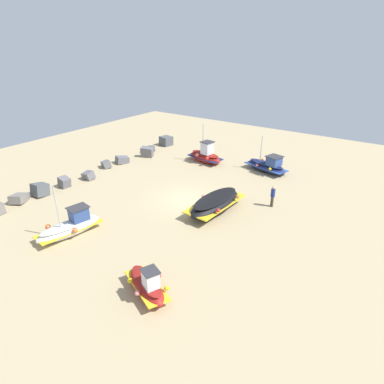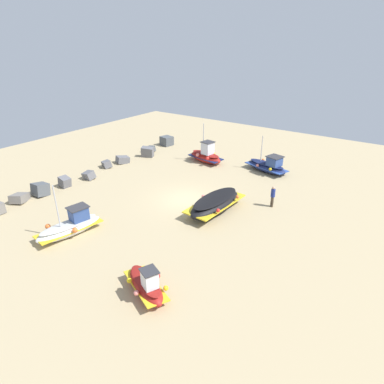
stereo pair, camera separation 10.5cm
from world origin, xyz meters
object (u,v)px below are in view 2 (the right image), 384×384
Objects in this scene: fishing_boat_1 at (206,156)px; fishing_boat_3 at (146,285)px; fishing_boat_2 at (267,166)px; fishing_boat_0 at (215,203)px; person_walking at (273,195)px; fishing_boat_4 at (70,226)px.

fishing_boat_1 is 1.21× the size of fishing_boat_3.
fishing_boat_2 is 19.12m from fishing_boat_3.
fishing_boat_0 is 3.28× the size of person_walking.
fishing_boat_2 is (9.69, 0.13, -0.05)m from fishing_boat_0.
fishing_boat_1 is at bearing -139.64° from fishing_boat_0.
fishing_boat_3 is (-9.34, -1.77, -0.10)m from fishing_boat_0.
fishing_boat_0 is 1.21× the size of fishing_boat_4.
fishing_boat_4 is at bearing -165.84° from fishing_boat_3.
fishing_boat_0 is at bearing -26.95° from fishing_boat_4.
fishing_boat_2 reaches higher than person_walking.
fishing_boat_4 is (1.27, 7.77, 0.01)m from fishing_boat_3.
fishing_boat_2 is 7.33m from person_walking.
person_walking is at bearing 138.60° from fishing_boat_0.
fishing_boat_1 is 19.72m from fishing_boat_3.
fishing_boat_3 is (-19.02, -1.91, -0.05)m from fishing_boat_2.
fishing_boat_1 is 0.90× the size of fishing_boat_2.
fishing_boat_1 reaches higher than person_walking.
fishing_boat_1 is (8.59, 6.43, 0.07)m from fishing_boat_0.
person_walking is (11.19, -9.11, 0.40)m from fishing_boat_4.
fishing_boat_1 is 0.91× the size of fishing_boat_4.
fishing_boat_2 is at bearing 62.85° from person_walking.
fishing_boat_3 is (-17.93, -8.20, -0.17)m from fishing_boat_1.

